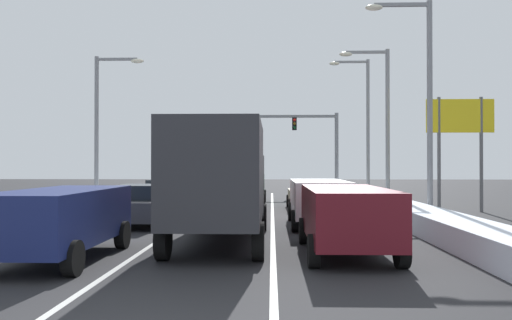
{
  "coord_description": "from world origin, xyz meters",
  "views": [
    {
      "loc": [
        1.66,
        -5.39,
        2.25
      ],
      "look_at": [
        0.83,
        21.7,
        2.51
      ],
      "focal_mm": 35.49,
      "sensor_mm": 36.0,
      "label": 1
    }
  ],
  "objects_px": {
    "suv_green_center_lane_third": "(247,186)",
    "street_lamp_right_mid": "(381,113)",
    "suv_red_center_lane_second": "(231,192)",
    "suv_maroon_right_lane_nearest": "(346,214)",
    "traffic_light_gantry": "(267,130)",
    "suv_white_right_lane_second": "(319,198)",
    "street_lamp_right_far": "(363,117)",
    "roadside_sign_right": "(460,128)",
    "sedan_tan_right_lane_third": "(307,195)",
    "sedan_charcoal_left_lane_second": "(142,204)",
    "street_lamp_left_mid": "(103,117)",
    "sedan_silver_left_lane_third": "(167,194)",
    "suv_navy_left_lane_nearest": "(61,217)",
    "street_lamp_right_near": "(421,90)",
    "box_truck_center_lane_nearest": "(221,177)"
  },
  "relations": [
    {
      "from": "suv_green_center_lane_third",
      "to": "street_lamp_right_mid",
      "type": "height_order",
      "value": "street_lamp_right_mid"
    },
    {
      "from": "suv_red_center_lane_second",
      "to": "suv_maroon_right_lane_nearest",
      "type": "bearing_deg",
      "value": -69.5
    },
    {
      "from": "traffic_light_gantry",
      "to": "suv_white_right_lane_second",
      "type": "bearing_deg",
      "value": -83.95
    },
    {
      "from": "street_lamp_right_far",
      "to": "roadside_sign_right",
      "type": "bearing_deg",
      "value": -71.85
    },
    {
      "from": "traffic_light_gantry",
      "to": "street_lamp_right_far",
      "type": "bearing_deg",
      "value": -37.79
    },
    {
      "from": "sedan_tan_right_lane_third",
      "to": "suv_green_center_lane_third",
      "type": "relative_size",
      "value": 0.92
    },
    {
      "from": "sedan_charcoal_left_lane_second",
      "to": "street_lamp_left_mid",
      "type": "xyz_separation_m",
      "value": [
        -4.14,
        7.93,
        4.08
      ]
    },
    {
      "from": "suv_maroon_right_lane_nearest",
      "to": "suv_white_right_lane_second",
      "type": "distance_m",
      "value": 5.92
    },
    {
      "from": "sedan_charcoal_left_lane_second",
      "to": "street_lamp_right_far",
      "type": "height_order",
      "value": "street_lamp_right_far"
    },
    {
      "from": "traffic_light_gantry",
      "to": "roadside_sign_right",
      "type": "relative_size",
      "value": 2.55
    },
    {
      "from": "sedan_silver_left_lane_third",
      "to": "traffic_light_gantry",
      "type": "bearing_deg",
      "value": 69.1
    },
    {
      "from": "street_lamp_right_mid",
      "to": "roadside_sign_right",
      "type": "xyz_separation_m",
      "value": [
        3.23,
        -2.47,
        -0.99
      ]
    },
    {
      "from": "suv_navy_left_lane_nearest",
      "to": "street_lamp_right_near",
      "type": "xyz_separation_m",
      "value": [
        10.92,
        8.52,
        4.21
      ]
    },
    {
      "from": "suv_navy_left_lane_nearest",
      "to": "street_lamp_right_mid",
      "type": "height_order",
      "value": "street_lamp_right_mid"
    },
    {
      "from": "suv_white_right_lane_second",
      "to": "traffic_light_gantry",
      "type": "bearing_deg",
      "value": 96.05
    },
    {
      "from": "sedan_tan_right_lane_third",
      "to": "traffic_light_gantry",
      "type": "xyz_separation_m",
      "value": [
        -2.14,
        13.08,
        4.12
      ]
    },
    {
      "from": "suv_navy_left_lane_nearest",
      "to": "sedan_silver_left_lane_third",
      "type": "height_order",
      "value": "suv_navy_left_lane_nearest"
    },
    {
      "from": "suv_navy_left_lane_nearest",
      "to": "sedan_charcoal_left_lane_second",
      "type": "height_order",
      "value": "suv_navy_left_lane_nearest"
    },
    {
      "from": "box_truck_center_lane_nearest",
      "to": "street_lamp_left_mid",
      "type": "bearing_deg",
      "value": 121.23
    },
    {
      "from": "box_truck_center_lane_nearest",
      "to": "sedan_silver_left_lane_third",
      "type": "height_order",
      "value": "box_truck_center_lane_nearest"
    },
    {
      "from": "street_lamp_left_mid",
      "to": "suv_white_right_lane_second",
      "type": "bearing_deg",
      "value": -36.97
    },
    {
      "from": "suv_white_right_lane_second",
      "to": "street_lamp_right_mid",
      "type": "xyz_separation_m",
      "value": [
        4.04,
        8.22,
        3.99
      ]
    },
    {
      "from": "sedan_tan_right_lane_third",
      "to": "street_lamp_right_far",
      "type": "relative_size",
      "value": 0.49
    },
    {
      "from": "box_truck_center_lane_nearest",
      "to": "sedan_charcoal_left_lane_second",
      "type": "distance_m",
      "value": 5.85
    },
    {
      "from": "street_lamp_right_mid",
      "to": "street_lamp_right_near",
      "type": "bearing_deg",
      "value": -88.54
    },
    {
      "from": "street_lamp_right_near",
      "to": "suv_navy_left_lane_nearest",
      "type": "bearing_deg",
      "value": -142.03
    },
    {
      "from": "street_lamp_right_far",
      "to": "street_lamp_left_mid",
      "type": "relative_size",
      "value": 1.14
    },
    {
      "from": "street_lamp_right_mid",
      "to": "roadside_sign_right",
      "type": "relative_size",
      "value": 1.52
    },
    {
      "from": "sedan_silver_left_lane_third",
      "to": "street_lamp_right_near",
      "type": "xyz_separation_m",
      "value": [
        11.26,
        -5.23,
        4.46
      ]
    },
    {
      "from": "suv_red_center_lane_second",
      "to": "roadside_sign_right",
      "type": "distance_m",
      "value": 11.38
    },
    {
      "from": "suv_green_center_lane_third",
      "to": "sedan_silver_left_lane_third",
      "type": "xyz_separation_m",
      "value": [
        -3.88,
        -3.7,
        -0.25
      ]
    },
    {
      "from": "box_truck_center_lane_nearest",
      "to": "roadside_sign_right",
      "type": "height_order",
      "value": "roadside_sign_right"
    },
    {
      "from": "suv_red_center_lane_second",
      "to": "street_lamp_right_mid",
      "type": "distance_m",
      "value": 9.59
    },
    {
      "from": "sedan_tan_right_lane_third",
      "to": "street_lamp_left_mid",
      "type": "xyz_separation_m",
      "value": [
        -10.83,
        1.4,
        4.08
      ]
    },
    {
      "from": "suv_red_center_lane_second",
      "to": "roadside_sign_right",
      "type": "relative_size",
      "value": 0.89
    },
    {
      "from": "suv_white_right_lane_second",
      "to": "traffic_light_gantry",
      "type": "xyz_separation_m",
      "value": [
        -2.1,
        19.79,
        3.87
      ]
    },
    {
      "from": "suv_maroon_right_lane_nearest",
      "to": "traffic_light_gantry",
      "type": "height_order",
      "value": "traffic_light_gantry"
    },
    {
      "from": "sedan_tan_right_lane_third",
      "to": "traffic_light_gantry",
      "type": "height_order",
      "value": "traffic_light_gantry"
    },
    {
      "from": "sedan_charcoal_left_lane_second",
      "to": "street_lamp_left_mid",
      "type": "distance_m",
      "value": 9.83
    },
    {
      "from": "street_lamp_right_far",
      "to": "traffic_light_gantry",
      "type": "bearing_deg",
      "value": 142.21
    },
    {
      "from": "sedan_silver_left_lane_third",
      "to": "street_lamp_right_mid",
      "type": "height_order",
      "value": "street_lamp_right_mid"
    },
    {
      "from": "street_lamp_right_far",
      "to": "sedan_charcoal_left_lane_second",
      "type": "bearing_deg",
      "value": -126.7
    },
    {
      "from": "sedan_tan_right_lane_third",
      "to": "sedan_silver_left_lane_third",
      "type": "xyz_separation_m",
      "value": [
        -7.1,
        0.11,
        0.0
      ]
    },
    {
      "from": "sedan_charcoal_left_lane_second",
      "to": "street_lamp_right_mid",
      "type": "distance_m",
      "value": 14.02
    },
    {
      "from": "sedan_charcoal_left_lane_second",
      "to": "traffic_light_gantry",
      "type": "bearing_deg",
      "value": 76.97
    },
    {
      "from": "sedan_charcoal_left_lane_second",
      "to": "street_lamp_right_mid",
      "type": "relative_size",
      "value": 0.54
    },
    {
      "from": "street_lamp_right_mid",
      "to": "street_lamp_left_mid",
      "type": "bearing_deg",
      "value": -179.6
    },
    {
      "from": "street_lamp_right_near",
      "to": "sedan_silver_left_lane_third",
      "type": "bearing_deg",
      "value": 155.09
    },
    {
      "from": "suv_white_right_lane_second",
      "to": "sedan_charcoal_left_lane_second",
      "type": "bearing_deg",
      "value": 178.44
    },
    {
      "from": "suv_white_right_lane_second",
      "to": "sedan_tan_right_lane_third",
      "type": "distance_m",
      "value": 6.72
    }
  ]
}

